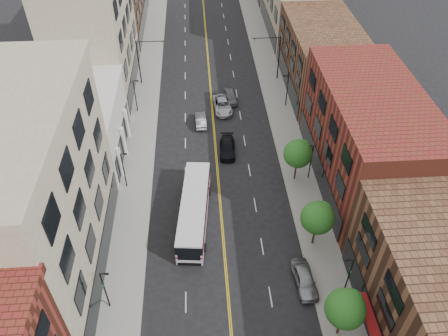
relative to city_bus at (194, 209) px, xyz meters
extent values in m
cube|color=gray|center=(-7.04, 16.93, -1.78)|extent=(4.00, 110.00, 0.15)
cube|color=gray|center=(12.96, 16.93, -1.78)|extent=(4.00, 110.00, 0.15)
cube|color=gray|center=(-14.04, -5.07, 7.15)|extent=(10.00, 22.00, 18.00)
cube|color=silver|center=(-14.04, 12.93, 2.15)|extent=(10.00, 14.00, 8.00)
cube|color=gray|center=(-14.04, 29.93, 7.15)|extent=(10.00, 20.00, 18.00)
cube|color=maroon|center=(19.96, 5.93, 4.15)|extent=(10.00, 22.00, 12.00)
cube|color=#533221|center=(19.96, 26.93, 3.15)|extent=(10.00, 20.00, 10.00)
cylinder|color=black|center=(12.26, -14.07, -0.45)|extent=(0.22, 0.22, 2.50)
sphere|color=#1C5919|center=(12.26, -14.07, 2.19)|extent=(3.40, 3.40, 3.40)
sphere|color=#1C5919|center=(12.76, -13.67, 2.70)|extent=(2.04, 2.04, 2.04)
cylinder|color=black|center=(12.26, -4.07, -0.45)|extent=(0.22, 0.22, 2.50)
sphere|color=#1C5919|center=(12.26, -4.07, 2.19)|extent=(3.40, 3.40, 3.40)
sphere|color=#1C5919|center=(12.76, -3.67, 2.70)|extent=(2.04, 2.04, 2.04)
cylinder|color=black|center=(12.26, 5.93, -0.45)|extent=(0.22, 0.22, 2.50)
sphere|color=#1C5919|center=(12.26, 5.93, 2.19)|extent=(3.40, 3.40, 3.40)
sphere|color=#1C5919|center=(12.76, 6.33, 2.70)|extent=(2.04, 2.04, 2.04)
cylinder|color=black|center=(-8.04, -10.07, 0.80)|extent=(0.14, 0.14, 5.00)
cylinder|color=black|center=(-7.69, -10.07, 3.30)|extent=(0.70, 0.10, 0.10)
cube|color=black|center=(-7.44, -10.07, 3.25)|extent=(0.28, 0.14, 0.14)
cube|color=#19592D|center=(-8.04, -10.07, 1.70)|extent=(0.04, 0.55, 0.35)
cylinder|color=black|center=(-8.04, 5.93, 0.80)|extent=(0.14, 0.14, 5.00)
cylinder|color=black|center=(-7.69, 5.93, 3.30)|extent=(0.70, 0.10, 0.10)
cube|color=black|center=(-7.44, 5.93, 3.25)|extent=(0.28, 0.14, 0.14)
cube|color=#19592D|center=(-8.04, 5.93, 1.70)|extent=(0.04, 0.55, 0.35)
cylinder|color=black|center=(-8.04, 21.93, 0.80)|extent=(0.14, 0.14, 5.00)
cylinder|color=black|center=(-7.69, 21.93, 3.30)|extent=(0.70, 0.10, 0.10)
cube|color=black|center=(-7.44, 21.93, 3.25)|extent=(0.28, 0.14, 0.14)
cube|color=#19592D|center=(-8.04, 21.93, 1.70)|extent=(0.04, 0.55, 0.35)
cylinder|color=black|center=(13.96, -10.07, 0.80)|extent=(0.14, 0.14, 5.00)
cylinder|color=black|center=(13.61, -10.07, 3.30)|extent=(0.70, 0.10, 0.10)
cube|color=black|center=(13.36, -10.07, 3.25)|extent=(0.28, 0.14, 0.14)
cube|color=#19592D|center=(13.96, -10.07, 1.70)|extent=(0.04, 0.55, 0.35)
cylinder|color=black|center=(13.96, 5.93, 0.80)|extent=(0.14, 0.14, 5.00)
cylinder|color=black|center=(13.61, 5.93, 3.30)|extent=(0.70, 0.10, 0.10)
cube|color=black|center=(13.36, 5.93, 3.25)|extent=(0.28, 0.14, 0.14)
cube|color=#19592D|center=(13.96, 5.93, 1.70)|extent=(0.04, 0.55, 0.35)
cylinder|color=black|center=(13.96, 21.93, 0.80)|extent=(0.14, 0.14, 5.00)
cylinder|color=black|center=(13.61, 21.93, 3.30)|extent=(0.70, 0.10, 0.10)
cube|color=black|center=(13.36, 21.93, 3.25)|extent=(0.28, 0.14, 0.14)
cube|color=#19592D|center=(13.96, 21.93, 1.70)|extent=(0.04, 0.55, 0.35)
cylinder|color=black|center=(-8.04, 29.93, 1.90)|extent=(0.18, 0.18, 7.20)
cylinder|color=black|center=(-5.84, 29.93, 5.30)|extent=(4.40, 0.12, 0.12)
imported|color=black|center=(-4.04, 29.93, 4.90)|extent=(0.15, 0.18, 0.90)
cylinder|color=black|center=(13.96, 29.93, 1.90)|extent=(0.18, 0.18, 7.20)
cylinder|color=black|center=(11.76, 29.93, 5.30)|extent=(4.40, 0.12, 0.12)
imported|color=black|center=(9.96, 29.93, 4.90)|extent=(0.15, 0.18, 0.90)
cube|color=silver|center=(0.00, 0.01, -0.16)|extent=(3.91, 12.55, 2.98)
cube|color=black|center=(0.00, 0.01, 0.56)|extent=(3.96, 12.60, 1.08)
cube|color=#B40C20|center=(0.00, 0.01, -0.47)|extent=(3.96, 12.60, 0.23)
cube|color=black|center=(-0.63, -6.15, 0.10)|extent=(2.26, 0.29, 1.65)
cylinder|color=black|center=(-1.77, -3.95, -1.36)|extent=(0.39, 1.01, 0.99)
cylinder|color=black|center=(0.94, -4.22, -1.36)|extent=(0.39, 1.01, 0.99)
cylinder|color=black|center=(-0.93, 4.24, -1.36)|extent=(0.39, 1.01, 0.99)
cylinder|color=black|center=(1.77, 3.97, -1.36)|extent=(0.39, 1.01, 0.99)
imported|color=gray|center=(10.36, -8.93, -1.05)|extent=(2.23, 4.84, 1.61)
imported|color=#55555B|center=(1.16, 18.16, -1.16)|extent=(1.63, 4.25, 1.38)
imported|color=black|center=(4.46, 11.67, -1.14)|extent=(2.27, 5.03, 1.43)
imported|color=#AEB1B6|center=(4.46, 21.58, -1.09)|extent=(2.96, 5.70, 1.54)
imported|color=#535358|center=(5.80, 23.93, -1.10)|extent=(2.21, 4.60, 1.52)
camera|label=1|loc=(1.03, -32.44, 34.62)|focal=35.00mm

